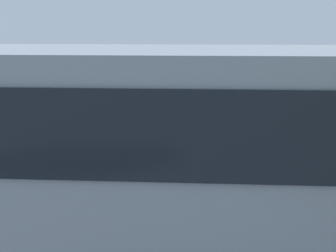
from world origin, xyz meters
TOP-DOWN VIEW (x-y plane):
  - ground_plane at (0.00, 0.00)m, footprint 80.00×80.00m
  - tour_bus at (-1.00, 5.18)m, footprint 11.00×2.84m
  - spectator_left at (-2.59, 2.27)m, footprint 0.57×0.38m
  - spectator_centre at (-1.53, 2.44)m, footprint 0.57×0.33m
  - spectator_right at (-0.29, 2.50)m, footprint 0.57×0.39m
  - spectator_far_right at (0.64, 2.26)m, footprint 0.57×0.32m
  - parked_motorcycle_silver at (2.07, 2.91)m, footprint 2.05×0.58m
  - stunt_motorcycle at (3.20, -2.79)m, footprint 1.83×1.00m
  - traffic_cone at (1.51, -2.24)m, footprint 0.34×0.34m
  - bay_line_a at (-4.20, -1.16)m, footprint 0.24×4.02m
  - bay_line_b at (-1.70, -1.16)m, footprint 0.26×4.39m
  - bay_line_c at (0.80, -1.16)m, footprint 0.24×3.75m
  - bay_line_d at (3.31, -1.16)m, footprint 0.27×4.75m

SIDE VIEW (x-z plane):
  - ground_plane at x=0.00m, z-range 0.00..0.00m
  - bay_line_a at x=-4.20m, z-range 0.00..0.01m
  - bay_line_b at x=-1.70m, z-range 0.00..0.01m
  - bay_line_c at x=0.80m, z-range 0.00..0.01m
  - bay_line_d at x=3.31m, z-range 0.00..0.01m
  - traffic_cone at x=1.51m, z-range -0.01..0.62m
  - parked_motorcycle_silver at x=2.07m, z-range -0.01..0.97m
  - spectator_far_right at x=0.64m, z-range 0.15..1.82m
  - spectator_left at x=-2.59m, z-range 0.15..1.82m
  - spectator_right at x=-0.29m, z-range 0.16..1.84m
  - spectator_centre at x=-1.53m, z-range 0.17..1.90m
  - stunt_motorcycle at x=3.20m, z-range 0.12..1.96m
  - tour_bus at x=-1.00m, z-range 0.02..3.27m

